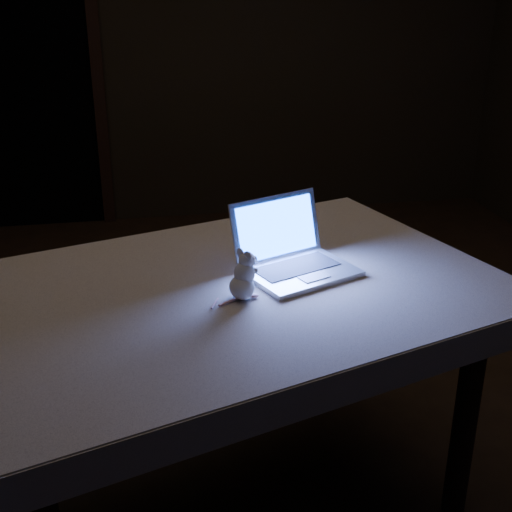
{
  "coord_description": "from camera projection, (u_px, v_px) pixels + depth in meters",
  "views": [
    {
      "loc": [
        -0.4,
        -2.37,
        1.72
      ],
      "look_at": [
        -0.06,
        -0.47,
        0.9
      ],
      "focal_mm": 48.0,
      "sensor_mm": 36.0,
      "label": 1
    }
  ],
  "objects": [
    {
      "name": "back_wall",
      "position": [
        186.0,
        34.0,
        4.64
      ],
      "size": [
        4.5,
        0.04,
        2.6
      ],
      "primitive_type": "cube",
      "color": "black",
      "rests_on": "ground"
    },
    {
      "name": "table",
      "position": [
        229.0,
        404.0,
        2.22
      ],
      "size": [
        1.77,
        1.41,
        0.82
      ],
      "primitive_type": null,
      "rotation": [
        0.0,
        0.0,
        0.31
      ],
      "color": "black",
      "rests_on": "floor"
    },
    {
      "name": "floor",
      "position": [
        249.0,
        409.0,
        2.88
      ],
      "size": [
        5.0,
        5.0,
        0.0
      ],
      "primitive_type": "plane",
      "color": "black",
      "rests_on": "ground"
    },
    {
      "name": "laptop",
      "position": [
        302.0,
        242.0,
        2.09
      ],
      "size": [
        0.41,
        0.39,
        0.22
      ],
      "primitive_type": null,
      "rotation": [
        0.0,
        0.0,
        0.39
      ],
      "color": "silver",
      "rests_on": "tablecloth"
    },
    {
      "name": "plush_mouse",
      "position": [
        242.0,
        275.0,
        1.95
      ],
      "size": [
        0.15,
        0.15,
        0.15
      ],
      "primitive_type": null,
      "rotation": [
        0.0,
        0.0,
        0.52
      ],
      "color": "white",
      "rests_on": "tablecloth"
    },
    {
      "name": "doorway",
      "position": [
        22.0,
        73.0,
        4.55
      ],
      "size": [
        1.06,
        0.36,
        2.13
      ],
      "primitive_type": null,
      "color": "black",
      "rests_on": "back_wall"
    },
    {
      "name": "tablecloth",
      "position": [
        247.0,
        305.0,
        2.05
      ],
      "size": [
        1.93,
        1.63,
        0.1
      ],
      "primitive_type": null,
      "rotation": [
        0.0,
        0.0,
        0.39
      ],
      "color": "beige",
      "rests_on": "table"
    }
  ]
}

